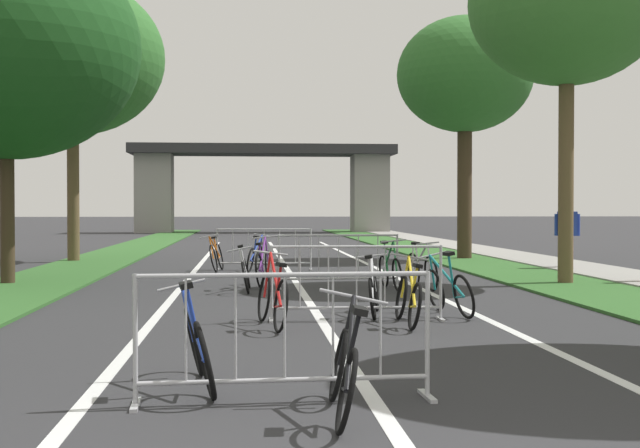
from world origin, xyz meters
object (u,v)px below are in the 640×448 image
Objects in this scene: tree_right_maple_mid at (465,76)px; crowd_barrier_second at (357,283)px; bicycle_silver_1 at (245,273)px; bicycle_orange_4 at (216,256)px; tree_left_oak_near at (72,58)px; crowd_barrier_fourth at (264,249)px; bicycle_yellow_3 at (408,299)px; bicycle_red_8 at (273,298)px; crowd_barrier_nearest at (285,338)px; bicycle_green_2 at (390,270)px; bicycle_purple_6 at (264,267)px; crowd_barrier_third at (339,261)px; tree_right_oak_mid at (567,3)px; pedestrian_strolling at (567,228)px; bicycle_blue_0 at (255,257)px; bicycle_silver_11 at (374,292)px; bicycle_white_9 at (422,269)px; tree_left_pine_far at (6,47)px; bicycle_teal_7 at (448,290)px; bicycle_black_5 at (344,371)px; bicycle_blue_10 at (198,346)px.

tree_right_maple_mid reaches higher than crowd_barrier_second.
bicycle_orange_4 reaches higher than bicycle_silver_1.
crowd_barrier_fourth is at bearing -33.79° from tree_left_oak_near.
bicycle_red_8 reaches higher than bicycle_yellow_3.
bicycle_green_2 is at bearing 75.28° from crowd_barrier_nearest.
bicycle_green_2 is (7.74, -9.04, -5.53)m from tree_left_oak_near.
crowd_barrier_second is 5.41m from bicycle_purple_6.
tree_right_oak_mid is at bearing 2.77° from crowd_barrier_third.
bicycle_purple_6 is 0.97× the size of pedestrian_strolling.
bicycle_blue_0 is at bearing -67.83° from bicycle_green_2.
crowd_barrier_nearest is at bearing -105.43° from pedestrian_strolling.
bicycle_silver_11 is 10.72m from pedestrian_strolling.
tree_left_pine_far is at bearing -18.49° from bicycle_white_9.
bicycle_teal_7 reaches higher than bicycle_silver_11.
tree_right_maple_mid is 12.57m from bicycle_silver_1.
bicycle_red_8 is at bearing -105.04° from crowd_barrier_third.
bicycle_black_5 is at bearing -103.23° from pedestrian_strolling.
tree_right_maple_mid reaches higher than bicycle_silver_11.
crowd_barrier_fourth reaches higher than bicycle_blue_0.
bicycle_purple_6 is at bearing 164.35° from crowd_barrier_third.
bicycle_red_8 is (-6.25, -14.17, -5.19)m from tree_right_maple_mid.
bicycle_black_5 is (-1.43, -4.90, -0.00)m from bicycle_yellow_3.
pedestrian_strolling reaches higher than bicycle_yellow_3.
crowd_barrier_second is (6.54, -13.39, -5.38)m from tree_left_oak_near.
pedestrian_strolling reaches higher than bicycle_green_2.
tree_left_pine_far reaches higher than bicycle_teal_7.
tree_left_pine_far reaches higher than bicycle_blue_0.
crowd_barrier_fourth is 0.57m from bicycle_blue_0.
tree_left_oak_near is 16.60m from bicycle_yellow_3.
bicycle_blue_0 is at bearing 98.14° from crowd_barrier_second.
tree_right_oak_mid is 3.05× the size of crowd_barrier_third.
bicycle_teal_7 is at bearing -127.52° from tree_right_oak_mid.
crowd_barrier_second reaches higher than bicycle_teal_7.
bicycle_red_8 is at bearing -51.72° from tree_left_pine_far.
bicycle_red_8 is (-2.39, -4.92, 0.01)m from bicycle_green_2.
tree_right_oak_mid is at bearing 32.91° from bicycle_red_8.
bicycle_teal_7 is at bearing -35.29° from tree_left_pine_far.
bicycle_green_2 is 2.56m from bicycle_purple_6.
bicycle_red_8 is (0.36, -4.85, 0.04)m from bicycle_silver_1.
crowd_barrier_fourth is 1.46× the size of bicycle_white_9.
tree_left_pine_far is 8.95m from bicycle_green_2.
bicycle_green_2 is 1.02× the size of bicycle_black_5.
bicycle_silver_11 is at bearing 107.91° from bicycle_yellow_3.
bicycle_purple_6 reaches higher than bicycle_red_8.
bicycle_purple_6 is (1.10, -4.10, 0.01)m from bicycle_orange_4.
bicycle_blue_0 is 0.94× the size of bicycle_yellow_3.
tree_left_pine_far is 2.91× the size of crowd_barrier_third.
bicycle_blue_10 is (-2.22, -9.17, -0.15)m from crowd_barrier_third.
pedestrian_strolling is (8.13, 4.91, 0.72)m from bicycle_silver_1.
crowd_barrier_second is at bearing 141.75° from bicycle_yellow_3.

